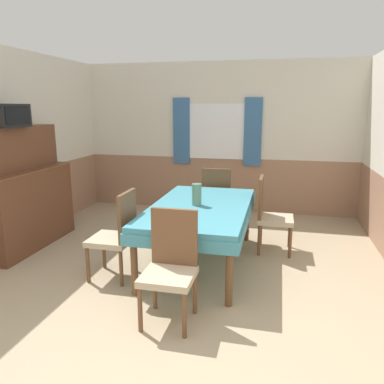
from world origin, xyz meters
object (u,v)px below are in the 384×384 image
sideboard (26,196)px  dining_table (200,213)px  chair_head_window (217,198)px  chair_head_near (171,264)px  vase (197,195)px  chair_right_far (270,213)px  chair_left_near (117,233)px  tv (8,116)px

sideboard → dining_table: bearing=-0.8°
chair_head_window → chair_head_near: same height
vase → chair_right_far: bearing=36.2°
chair_right_far → dining_table: bearing=-53.2°
chair_left_near → chair_right_far: bearing=-53.2°
dining_table → chair_head_window: size_ratio=2.08×
chair_head_window → chair_head_near: size_ratio=1.00×
dining_table → sideboard: size_ratio=1.27×
tv → vase: (2.29, 0.16, -0.89)m
dining_table → sideboard: sideboard is taller
chair_left_near → sideboard: 1.70m
chair_left_near → chair_head_window: bearing=-23.4°
chair_left_near → tv: bearing=75.1°
vase → chair_head_near: bearing=-88.1°
dining_table → vase: (-0.04, -0.02, 0.23)m
dining_table → vase: vase is taller
sideboard → vase: sideboard is taller
chair_right_far → chair_head_near: size_ratio=1.00×
chair_head_near → tv: 2.84m
chair_left_near → dining_table: bearing=-53.2°
chair_head_near → sideboard: sideboard is taller
sideboard → chair_left_near: bearing=-21.6°
chair_right_far → chair_head_window: bearing=-129.3°
chair_head_near → dining_table: bearing=-90.0°
vase → dining_table: bearing=22.2°
chair_left_near → sideboard: (-1.57, 0.62, 0.18)m
dining_table → chair_right_far: chair_right_far is taller
chair_right_far → chair_head_near: bearing=-23.4°
sideboard → tv: 1.07m
sideboard → tv: (0.03, -0.21, 1.04)m
tv → dining_table: bearing=4.4°
chair_head_near → sideboard: bearing=-28.2°
chair_left_near → vase: bearing=-52.6°
chair_head_window → chair_left_near: bearing=-113.4°
chair_left_near → vase: 1.00m
dining_table → tv: tv is taller
chair_head_window → chair_left_near: size_ratio=1.00×
chair_head_near → vase: bearing=-88.1°
chair_head_window → chair_head_near: (0.00, -2.47, 0.00)m
chair_right_far → sideboard: sideboard is taller
chair_head_window → chair_right_far: bearing=-39.3°
chair_right_far → vase: 1.08m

